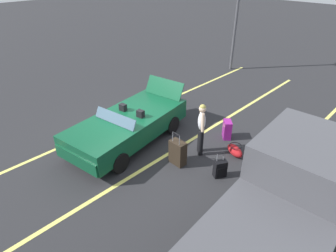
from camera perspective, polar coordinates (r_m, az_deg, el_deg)
ground_plane at (r=9.29m, az=-7.86°, el=-3.07°), size 80.00×80.00×0.00m
lot_line_near at (r=10.21m, az=-12.40°, el=-0.19°), size 18.00×0.12×0.01m
lot_line_mid at (r=8.41m, az=-1.82°, el=-6.83°), size 18.00×0.12×0.01m
lot_line_far at (r=7.20m, az=13.89°, el=-15.84°), size 18.00×0.12×0.01m
convertible_car at (r=8.86m, az=-8.99°, el=-0.46°), size 4.40×2.36×1.51m
suitcase_large_black at (r=8.06m, az=2.01°, el=-5.42°), size 0.32×0.49×1.06m
suitcase_medium_bright at (r=9.43m, az=11.94°, el=-0.70°), size 0.46×0.45×0.62m
suitcase_small_carryon at (r=7.80m, az=10.56°, el=-8.55°), size 0.39×0.34×0.73m
duffel_bag at (r=8.74m, az=13.45°, el=-4.85°), size 0.52×0.71×0.34m
traveler_person at (r=8.23m, az=6.81°, el=-0.15°), size 0.48×0.49×1.65m
parked_pickup_truck_far at (r=6.33m, az=24.39°, el=-12.05°), size 5.11×2.29×2.10m
parking_lamp_post at (r=15.26m, az=13.97°, el=22.29°), size 0.50×0.24×5.38m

